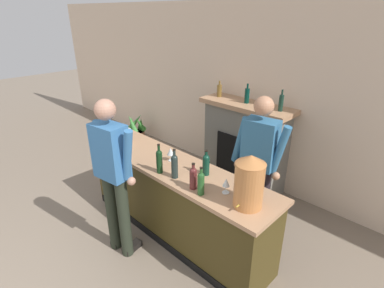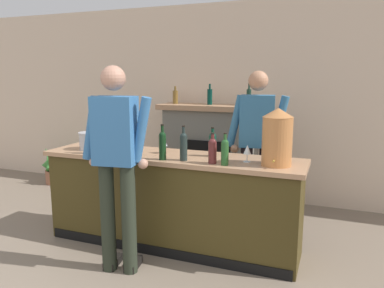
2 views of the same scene
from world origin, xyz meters
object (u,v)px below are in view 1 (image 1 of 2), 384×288
object	(u,v)px
fireplace_stone	(244,144)
copper_dispenser	(249,181)
person_customer	(113,174)
person_bartender	(258,166)
wine_bottle_port_short	(175,165)
wine_bottle_riesling_slim	(206,164)
wine_bottle_chardonnay_pale	(120,141)
wine_bottle_rose_blush	(159,160)
wine_glass_front_right	(226,183)
wine_bottle_merlot_tall	(193,177)
wine_bottle_cabernet_heavy	(201,182)
potted_plant_corner	(137,130)
ice_bucket_steel	(123,137)
wine_glass_mid_counter	(171,152)

from	to	relation	value
fireplace_stone	copper_dispenser	distance (m)	2.07
person_customer	person_bartender	size ratio (longest dim) A/B	1.02
person_bartender	wine_bottle_port_short	world-z (taller)	person_bartender
wine_bottle_port_short	wine_bottle_riesling_slim	bearing A→B (deg)	54.98
wine_bottle_port_short	wine_bottle_chardonnay_pale	xyz separation A→B (m)	(-0.95, -0.05, 0.01)
person_customer	wine_bottle_rose_blush	size ratio (longest dim) A/B	5.40
wine_glass_front_right	copper_dispenser	bearing A→B (deg)	-5.55
person_bartender	wine_bottle_port_short	distance (m)	0.94
wine_bottle_merlot_tall	wine_bottle_cabernet_heavy	bearing A→B (deg)	-10.46
wine_bottle_rose_blush	wine_bottle_cabernet_heavy	world-z (taller)	wine_bottle_rose_blush
fireplace_stone	potted_plant_corner	xyz separation A→B (m)	(-2.63, -0.18, -0.42)
wine_bottle_chardonnay_pale	wine_bottle_riesling_slim	bearing A→B (deg)	15.91
ice_bucket_steel	wine_bottle_chardonnay_pale	xyz separation A→B (m)	(0.21, -0.18, 0.06)
potted_plant_corner	person_customer	bearing A→B (deg)	-39.28
wine_bottle_riesling_slim	wine_glass_front_right	distance (m)	0.40
potted_plant_corner	copper_dispenser	xyz separation A→B (m)	(3.79, -1.45, 0.95)
person_bartender	wine_glass_front_right	world-z (taller)	person_bartender
ice_bucket_steel	wine_glass_mid_counter	bearing A→B (deg)	6.99
copper_dispenser	wine_bottle_riesling_slim	size ratio (longest dim) A/B	1.76
person_bartender	copper_dispenser	xyz separation A→B (m)	(0.31, -0.65, 0.22)
person_customer	wine_bottle_port_short	xyz separation A→B (m)	(0.43, 0.48, 0.09)
copper_dispenser	wine_bottle_chardonnay_pale	bearing A→B (deg)	-174.62
wine_glass_front_right	wine_glass_mid_counter	distance (m)	0.90
copper_dispenser	wine_bottle_chardonnay_pale	size ratio (longest dim) A/B	1.50
wine_bottle_merlot_tall	wine_glass_front_right	distance (m)	0.33
person_customer	wine_bottle_cabernet_heavy	distance (m)	0.96
ice_bucket_steel	wine_bottle_riesling_slim	xyz separation A→B (m)	(1.35, 0.15, 0.04)
wine_bottle_chardonnay_pale	wine_glass_front_right	world-z (taller)	wine_bottle_chardonnay_pale
wine_bottle_riesling_slim	wine_glass_front_right	xyz separation A→B (m)	(0.38, -0.13, -0.02)
wine_bottle_cabernet_heavy	wine_glass_front_right	bearing A→B (deg)	49.14
ice_bucket_steel	wine_bottle_merlot_tall	world-z (taller)	wine_bottle_merlot_tall
wine_bottle_merlot_tall	wine_bottle_cabernet_heavy	world-z (taller)	wine_bottle_cabernet_heavy
wine_bottle_chardonnay_pale	wine_bottle_riesling_slim	xyz separation A→B (m)	(1.14, 0.33, -0.02)
wine_bottle_cabernet_heavy	wine_bottle_port_short	bearing A→B (deg)	174.73
wine_bottle_chardonnay_pale	wine_glass_mid_counter	size ratio (longest dim) A/B	2.10
wine_glass_mid_counter	wine_bottle_rose_blush	bearing A→B (deg)	-66.47
person_bartender	ice_bucket_steel	world-z (taller)	person_bartender
copper_dispenser	wine_bottle_rose_blush	bearing A→B (deg)	-171.17
wine_bottle_chardonnay_pale	wine_bottle_riesling_slim	world-z (taller)	wine_bottle_chardonnay_pale
person_customer	wine_bottle_rose_blush	distance (m)	0.50
person_bartender	wine_glass_mid_counter	distance (m)	1.01
wine_bottle_riesling_slim	wine_glass_mid_counter	bearing A→B (deg)	-174.93
potted_plant_corner	person_bartender	distance (m)	3.64
wine_bottle_cabernet_heavy	wine_glass_front_right	distance (m)	0.25
wine_bottle_merlot_tall	wine_glass_mid_counter	distance (m)	0.66
wine_bottle_merlot_tall	wine_glass_mid_counter	world-z (taller)	wine_bottle_merlot_tall
wine_bottle_rose_blush	wine_bottle_cabernet_heavy	distance (m)	0.62
person_customer	wine_glass_mid_counter	bearing A→B (deg)	81.19
potted_plant_corner	wine_bottle_merlot_tall	size ratio (longest dim) A/B	2.26
wine_bottle_rose_blush	wine_glass_front_right	xyz separation A→B (m)	(0.78, 0.19, -0.04)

